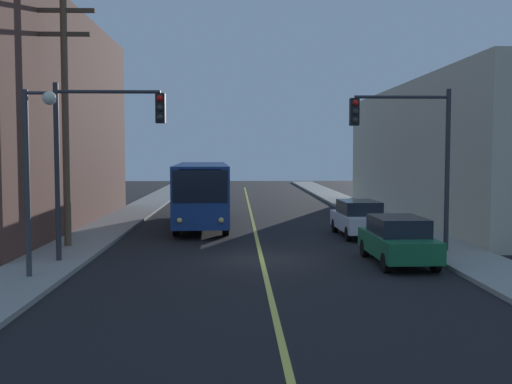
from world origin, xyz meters
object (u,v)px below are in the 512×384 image
Objects in this scene: city_bus at (202,190)px; parked_car_white at (359,218)px; parked_car_green at (398,240)px; utility_pole_near at (65,109)px; street_lamp_left at (34,155)px; traffic_signal_left_corner at (102,138)px; traffic_signal_right_corner at (407,139)px.

city_bus is 2.74× the size of parked_car_white.
utility_pole_near is (-12.15, 3.58, 4.66)m from parked_car_green.
parked_car_white is at bearing -32.35° from city_bus.
parked_car_green is 6.99m from parked_car_white.
street_lamp_left is at bearing -167.82° from parked_car_green.
city_bus is 2.76× the size of parked_car_green.
parked_car_green is 0.81× the size of street_lamp_left.
parked_car_white is at bearing 15.64° from utility_pole_near.
traffic_signal_left_corner is 1.00× the size of traffic_signal_right_corner.
parked_car_green is 0.46× the size of utility_pole_near.
traffic_signal_right_corner reaches higher than parked_car_white.
traffic_signal_left_corner reaches higher than city_bus.
parked_car_white is 15.16m from street_lamp_left.
utility_pole_near is (-4.83, -8.07, 3.68)m from city_bus.
parked_car_green is at bearing -57.88° from city_bus.
parked_car_white is 0.74× the size of traffic_signal_left_corner.
city_bus reaches higher than parked_car_green.
utility_pole_near is 1.62× the size of traffic_signal_left_corner.
traffic_signal_right_corner is at bearing 8.89° from traffic_signal_left_corner.
parked_car_white is (7.36, -4.66, -0.98)m from city_bus.
traffic_signal_left_corner is (-10.07, -6.73, 3.46)m from parked_car_white.
utility_pole_near reaches higher than street_lamp_left.
street_lamp_left is at bearing -160.15° from traffic_signal_right_corner.
street_lamp_left is (-11.44, -2.47, 2.90)m from parked_car_green.
traffic_signal_right_corner is 13.02m from street_lamp_left.
traffic_signal_right_corner is at bearing -81.53° from parked_car_white.
traffic_signal_right_corner is at bearing -50.11° from city_bus.
parked_car_white is 0.46× the size of utility_pole_near.
parked_car_white is 6.16m from traffic_signal_right_corner.
street_lamp_left reaches higher than parked_car_green.
parked_car_white is at bearing 89.63° from parked_car_green.
traffic_signal_left_corner reaches higher than street_lamp_left.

